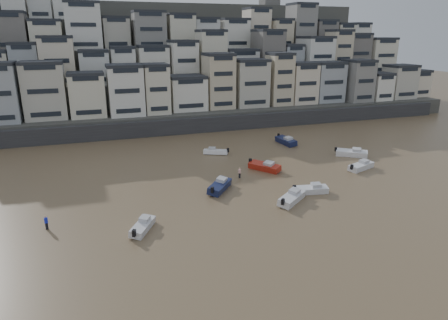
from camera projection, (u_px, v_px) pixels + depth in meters
name	position (u px, v px, depth m)	size (l,w,h in m)	color
harbor_wall	(190.00, 125.00, 93.34)	(140.00, 3.00, 3.50)	#38383A
hillside	(173.00, 64.00, 127.36)	(141.04, 66.00, 50.00)	#4C4C47
boat_b	(311.00, 188.00, 57.76)	(5.37, 1.76, 1.46)	silver
boat_h	(216.00, 151.00, 76.69)	(5.05, 1.65, 1.38)	white
boat_a	(292.00, 197.00, 54.63)	(6.05, 1.98, 1.65)	silver
boat_j	(143.00, 225.00, 46.74)	(5.20, 1.70, 1.42)	silver
boat_c	(220.00, 185.00, 58.80)	(6.19, 2.03, 1.69)	#151E44
boat_d	(361.00, 165.00, 67.96)	(5.91, 1.93, 1.61)	silver
boat_e	(265.00, 166.00, 67.48)	(6.11, 2.00, 1.67)	#A22113
boat_i	(286.00, 140.00, 83.75)	(6.52, 2.13, 1.78)	#141B40
boat_g	(352.00, 152.00, 75.25)	(6.22, 2.04, 1.70)	silver
person_blue	(46.00, 222.00, 46.99)	(0.44, 0.44, 1.74)	#1A27C6
person_pink	(240.00, 173.00, 63.88)	(0.44, 0.44, 1.74)	#DEA39D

